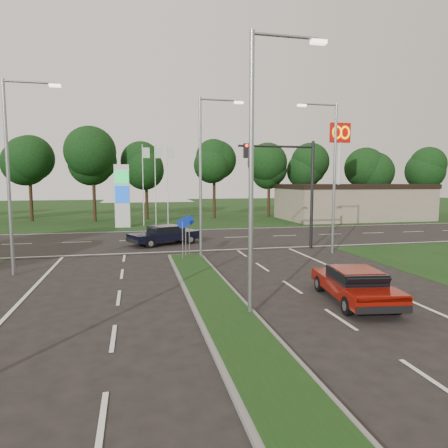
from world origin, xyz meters
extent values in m
plane|color=black|center=(0.00, 0.00, 0.00)|extent=(160.00, 160.00, 0.00)
cube|color=#133311|center=(0.00, 55.00, 0.00)|extent=(160.00, 50.00, 0.02)
cube|color=black|center=(0.00, 24.00, 0.00)|extent=(160.00, 12.00, 0.02)
cube|color=slate|center=(0.00, 4.00, 0.06)|extent=(2.00, 26.00, 0.12)
cube|color=gray|center=(22.00, 36.00, 2.00)|extent=(16.00, 9.00, 4.00)
cylinder|color=gray|center=(0.80, 6.00, 4.50)|extent=(0.16, 0.16, 9.00)
cylinder|color=gray|center=(1.90, 6.00, 8.90)|extent=(2.20, 0.10, 0.10)
cube|color=#FFF2CC|center=(3.00, 6.00, 8.80)|extent=(0.50, 0.22, 0.12)
cylinder|color=gray|center=(0.80, 16.00, 4.50)|extent=(0.16, 0.16, 9.00)
cylinder|color=gray|center=(1.90, 16.00, 8.90)|extent=(2.20, 0.10, 0.10)
cube|color=#FFF2CC|center=(3.00, 16.00, 8.80)|extent=(0.50, 0.22, 0.12)
cylinder|color=gray|center=(-8.50, 14.00, 4.50)|extent=(0.16, 0.16, 9.00)
cylinder|color=gray|center=(-7.40, 14.00, 8.90)|extent=(2.20, 0.10, 0.10)
cube|color=#FFF2CC|center=(-6.30, 14.00, 8.80)|extent=(0.50, 0.22, 0.12)
cylinder|color=gray|center=(9.00, 16.00, 4.50)|extent=(0.16, 0.16, 9.00)
cylinder|color=gray|center=(7.90, 16.00, 8.90)|extent=(2.20, 0.10, 0.10)
cube|color=#FFF2CC|center=(6.80, 16.00, 8.80)|extent=(0.50, 0.22, 0.12)
cylinder|color=black|center=(8.50, 18.00, 3.50)|extent=(0.20, 0.20, 7.00)
cylinder|color=black|center=(6.00, 18.00, 6.60)|extent=(5.00, 0.14, 0.14)
cube|color=black|center=(4.00, 18.00, 6.30)|extent=(0.28, 0.28, 0.90)
sphere|color=#FF190C|center=(4.00, 17.82, 6.60)|extent=(0.20, 0.20, 0.20)
cylinder|color=gray|center=(-0.30, 15.50, 1.10)|extent=(0.06, 0.06, 2.20)
cylinder|color=#0C26A5|center=(-0.30, 15.50, 2.10)|extent=(0.56, 0.04, 0.56)
cylinder|color=gray|center=(0.00, 16.50, 1.10)|extent=(0.06, 0.06, 2.20)
cylinder|color=#0C26A5|center=(0.00, 16.50, 2.10)|extent=(0.56, 0.04, 0.56)
cylinder|color=gray|center=(0.30, 17.20, 1.10)|extent=(0.06, 0.06, 2.20)
cylinder|color=#0C26A5|center=(0.30, 17.20, 2.10)|extent=(0.56, 0.04, 0.56)
cube|color=silver|center=(-4.00, 33.00, 3.00)|extent=(1.40, 0.30, 6.00)
cube|color=#0CA53F|center=(-4.00, 32.82, 4.80)|extent=(1.30, 0.08, 1.20)
cube|color=#0C3FBF|center=(-4.00, 32.82, 3.20)|extent=(1.30, 0.08, 1.60)
cylinder|color=silver|center=(-2.00, 34.00, 4.00)|extent=(0.08, 0.08, 8.00)
cube|color=#B2D8B2|center=(-1.65, 34.00, 7.20)|extent=(0.70, 0.02, 1.00)
cylinder|color=silver|center=(-0.80, 34.00, 4.00)|extent=(0.08, 0.08, 8.00)
cube|color=#B2D8B2|center=(-0.45, 34.00, 7.20)|extent=(0.70, 0.02, 1.00)
cylinder|color=silver|center=(0.40, 34.00, 4.00)|extent=(0.08, 0.08, 8.00)
cube|color=#B2D8B2|center=(0.75, 34.00, 7.20)|extent=(0.70, 0.02, 1.00)
cylinder|color=silver|center=(18.00, 32.00, 5.00)|extent=(0.30, 0.30, 10.00)
cube|color=#BF0C07|center=(18.00, 32.00, 9.40)|extent=(2.20, 0.35, 2.00)
torus|color=#FFC600|center=(17.55, 31.78, 9.40)|extent=(1.06, 0.16, 1.06)
torus|color=#FFC600|center=(18.45, 31.78, 9.40)|extent=(1.06, 0.16, 1.06)
cylinder|color=black|center=(0.00, 40.00, 2.20)|extent=(0.36, 0.36, 4.40)
sphere|color=black|center=(0.00, 40.00, 6.50)|extent=(6.00, 6.00, 6.00)
sphere|color=black|center=(0.30, 39.80, 7.50)|extent=(4.80, 4.80, 4.80)
cube|color=maroon|center=(4.96, 6.64, 0.56)|extent=(2.45, 4.72, 0.46)
cube|color=black|center=(4.95, 6.55, 1.00)|extent=(1.83, 2.18, 0.43)
cube|color=maroon|center=(4.95, 6.55, 1.22)|extent=(1.69, 1.81, 0.04)
cylinder|color=black|center=(4.33, 8.19, 0.32)|extent=(0.29, 0.66, 0.64)
cylinder|color=black|center=(6.00, 7.96, 0.32)|extent=(0.29, 0.66, 0.64)
cylinder|color=black|center=(3.93, 5.33, 0.32)|extent=(0.29, 0.66, 0.64)
cylinder|color=black|center=(5.60, 5.10, 0.32)|extent=(0.29, 0.66, 0.64)
cube|color=black|center=(-0.85, 21.62, 0.60)|extent=(5.20, 3.74, 0.49)
cube|color=black|center=(-0.76, 21.66, 1.07)|extent=(2.61, 2.38, 0.46)
cube|color=black|center=(-0.76, 21.66, 1.30)|extent=(2.22, 2.14, 0.04)
cylinder|color=black|center=(-1.90, 20.17, 0.34)|extent=(0.71, 0.47, 0.68)
cylinder|color=black|center=(-2.63, 21.83, 0.34)|extent=(0.71, 0.47, 0.68)
cylinder|color=black|center=(0.92, 21.41, 0.34)|extent=(0.71, 0.47, 0.68)
cylinder|color=black|center=(0.20, 23.07, 0.34)|extent=(0.71, 0.47, 0.68)
camera|label=1|loc=(-2.81, -6.23, 4.39)|focal=32.00mm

